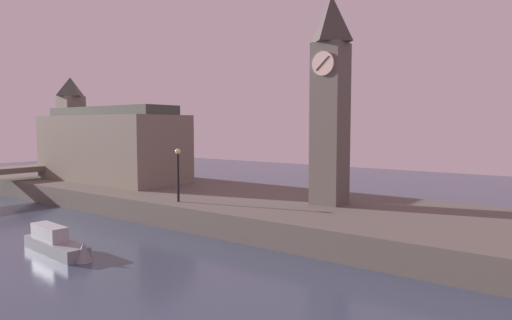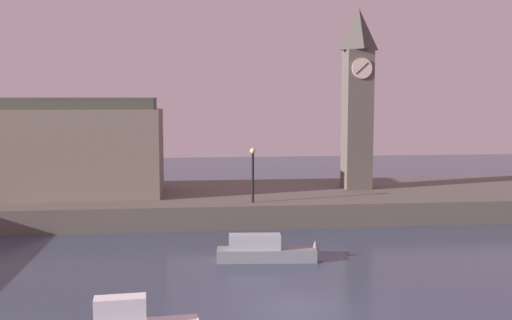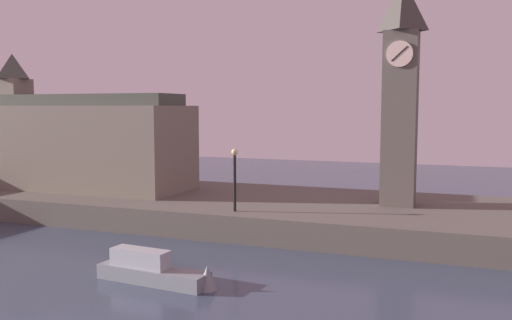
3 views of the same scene
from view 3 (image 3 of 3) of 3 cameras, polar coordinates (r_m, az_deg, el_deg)
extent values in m
cube|color=#5B544C|center=(34.53, 0.82, -5.29)|extent=(70.00, 12.00, 1.50)
cube|color=#5B544C|center=(32.75, 14.94, 4.16)|extent=(1.92, 1.92, 10.12)
cylinder|color=beige|center=(31.87, 14.92, 10.78)|extent=(1.46, 0.12, 1.46)
cube|color=black|center=(31.80, 14.91, 10.79)|extent=(0.90, 0.04, 0.84)
pyramid|color=#403A35|center=(33.26, 15.23, 15.50)|extent=(2.12, 2.12, 2.97)
cube|color=slate|center=(40.50, -17.50, 1.32)|extent=(14.95, 6.09, 5.88)
cube|color=slate|center=(44.72, -24.08, 2.76)|extent=(2.02, 2.02, 7.89)
pyramid|color=#474C42|center=(44.79, -24.33, 9.01)|extent=(2.22, 2.22, 1.87)
cube|color=#42473D|center=(40.41, -17.64, 6.04)|extent=(14.20, 3.66, 0.80)
cylinder|color=black|center=(29.92, -2.26, -2.49)|extent=(0.16, 0.16, 3.13)
sphere|color=#F2E099|center=(29.73, -2.27, 0.85)|extent=(0.36, 0.36, 0.36)
cube|color=gray|center=(23.32, -10.80, -11.85)|extent=(5.06, 1.60, 0.62)
cube|color=#A8ADB2|center=(23.43, -12.10, -10.06)|extent=(2.64, 1.05, 0.74)
cone|color=gray|center=(22.16, -5.17, -12.62)|extent=(1.16, 1.16, 1.24)
camera|label=1|loc=(12.17, 73.78, -2.06)|focal=31.11mm
camera|label=2|loc=(18.38, -102.59, 1.61)|focal=41.66mm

